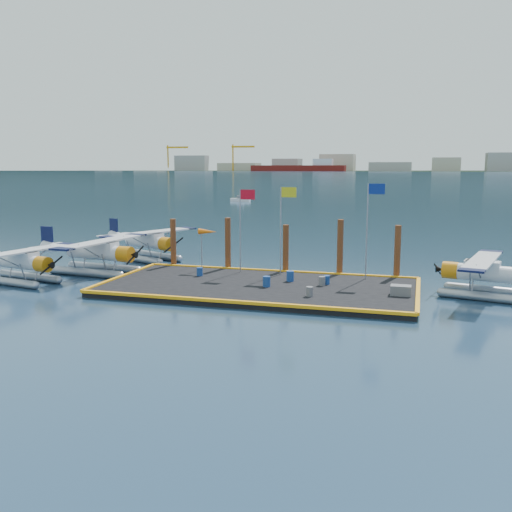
{
  "coord_description": "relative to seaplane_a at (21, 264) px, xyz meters",
  "views": [
    {
      "loc": [
        9.94,
        -35.09,
        8.06
      ],
      "look_at": [
        -0.8,
        2.0,
        1.95
      ],
      "focal_mm": 40.0,
      "sensor_mm": 36.0,
      "label": 1
    }
  ],
  "objects": [
    {
      "name": "piling_4",
      "position": [
        25.03,
        7.71,
        0.65
      ],
      "size": [
        0.44,
        0.44,
        4.0
      ],
      "primitive_type": "cylinder",
      "color": "#4B2D15",
      "rests_on": "ground"
    },
    {
      "name": "crate",
      "position": [
        25.53,
        1.66,
        -0.65
      ],
      "size": [
        1.2,
        0.8,
        0.6
      ],
      "primitive_type": "cube",
      "color": "#595A5E",
      "rests_on": "dock"
    },
    {
      "name": "dock_bumpers",
      "position": [
        16.53,
        2.31,
        -0.86
      ],
      "size": [
        20.25,
        10.25,
        0.18
      ],
      "primitive_type": null,
      "color": "orange",
      "rests_on": "dock"
    },
    {
      "name": "flagpole_yellow",
      "position": [
        17.23,
        6.11,
        3.17
      ],
      "size": [
        1.14,
        0.08,
        6.2
      ],
      "color": "gray",
      "rests_on": "dock"
    },
    {
      "name": "seaplane_a",
      "position": [
        0.0,
        0.0,
        0.0
      ],
      "size": [
        8.01,
        8.74,
        3.09
      ],
      "rotation": [
        0.0,
        0.0,
        -1.76
      ],
      "color": "#8E939B",
      "rests_on": "ground"
    },
    {
      "name": "drum_2",
      "position": [
        20.53,
        3.13,
        -0.65
      ],
      "size": [
        0.42,
        0.42,
        0.59
      ],
      "primitive_type": "cylinder",
      "color": "#595A5E",
      "rests_on": "dock"
    },
    {
      "name": "far_backdrop",
      "position": [
        256.44,
        1739.83,
        8.1
      ],
      "size": [
        3050.0,
        2050.0,
        810.0
      ],
      "color": "black",
      "rests_on": "ground"
    },
    {
      "name": "drum_1",
      "position": [
        20.34,
        -0.13,
        -0.66
      ],
      "size": [
        0.41,
        0.41,
        0.58
      ],
      "primitive_type": "cylinder",
      "color": "#595A5E",
      "rests_on": "dock"
    },
    {
      "name": "piling_2",
      "position": [
        17.03,
        7.71,
        0.55
      ],
      "size": [
        0.44,
        0.44,
        3.8
      ],
      "primitive_type": "cylinder",
      "color": "#4B2D15",
      "rests_on": "ground"
    },
    {
      "name": "piling_1",
      "position": [
        12.53,
        7.71,
        0.75
      ],
      "size": [
        0.44,
        0.44,
        4.2
      ],
      "primitive_type": "cylinder",
      "color": "#4B2D15",
      "rests_on": "ground"
    },
    {
      "name": "piling_3",
      "position": [
        21.03,
        7.71,
        0.8
      ],
      "size": [
        0.44,
        0.44,
        4.3
      ],
      "primitive_type": "cylinder",
      "color": "#4B2D15",
      "rests_on": "ground"
    },
    {
      "name": "drum_5",
      "position": [
        18.24,
        3.94,
        -0.6
      ],
      "size": [
        0.49,
        0.49,
        0.69
      ],
      "primitive_type": "cylinder",
      "color": "navy",
      "rests_on": "dock"
    },
    {
      "name": "piling_0",
      "position": [
        8.03,
        7.71,
        0.65
      ],
      "size": [
        0.44,
        0.44,
        4.0
      ],
      "primitive_type": "cylinder",
      "color": "#4B2D15",
      "rests_on": "ground"
    },
    {
      "name": "drum_4",
      "position": [
        20.75,
        3.61,
        -0.66
      ],
      "size": [
        0.41,
        0.41,
        0.57
      ],
      "primitive_type": "cylinder",
      "color": "navy",
      "rests_on": "dock"
    },
    {
      "name": "drum_0",
      "position": [
        11.69,
        4.01,
        -0.65
      ],
      "size": [
        0.42,
        0.42,
        0.59
      ],
      "primitive_type": "cylinder",
      "color": "navy",
      "rests_on": "dock"
    },
    {
      "name": "dock",
      "position": [
        16.53,
        2.31,
        -1.15
      ],
      "size": [
        20.0,
        10.0,
        0.4
      ],
      "primitive_type": "cube",
      "color": "black",
      "rests_on": "ground"
    },
    {
      "name": "flagpole_blue",
      "position": [
        23.23,
        6.11,
        3.34
      ],
      "size": [
        1.14,
        0.08,
        6.5
      ],
      "color": "gray",
      "rests_on": "dock"
    },
    {
      "name": "ground",
      "position": [
        16.53,
        2.31,
        -1.35
      ],
      "size": [
        4000.0,
        4000.0,
        0.0
      ],
      "primitive_type": "plane",
      "color": "#19324C",
      "rests_on": "ground"
    },
    {
      "name": "windsock",
      "position": [
        11.51,
        6.11,
        1.88
      ],
      "size": [
        1.4,
        0.44,
        3.12
      ],
      "color": "gray",
      "rests_on": "dock"
    },
    {
      "name": "drum_3",
      "position": [
        17.17,
        1.78,
        -0.61
      ],
      "size": [
        0.48,
        0.48,
        0.68
      ],
      "primitive_type": "cylinder",
      "color": "navy",
      "rests_on": "dock"
    },
    {
      "name": "seaplane_c",
      "position": [
        4.1,
        11.19,
        0.12
      ],
      "size": [
        8.75,
        9.2,
        3.36
      ],
      "rotation": [
        0.0,
        0.0,
        -1.98
      ],
      "color": "#8E939B",
      "rests_on": "ground"
    },
    {
      "name": "flagpole_red",
      "position": [
        14.24,
        6.11,
        3.05
      ],
      "size": [
        1.14,
        0.08,
        6.0
      ],
      "color": "gray",
      "rests_on": "dock"
    },
    {
      "name": "seaplane_d",
      "position": [
        30.62,
        4.19,
        0.04
      ],
      "size": [
        8.26,
        8.96,
        3.17
      ],
      "rotation": [
        0.0,
        0.0,
        1.34
      ],
      "color": "#8E939B",
      "rests_on": "ground"
    },
    {
      "name": "seaplane_b",
      "position": [
        3.39,
        4.46,
        0.14
      ],
      "size": [
        8.76,
        9.67,
        3.42
      ],
      "rotation": [
        0.0,
        0.0,
        -1.68
      ],
      "color": "#8E939B",
      "rests_on": "ground"
    }
  ]
}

